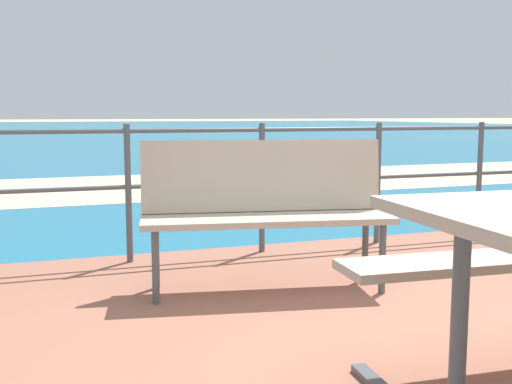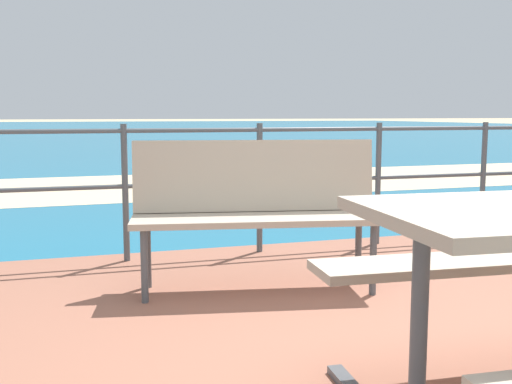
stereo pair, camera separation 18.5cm
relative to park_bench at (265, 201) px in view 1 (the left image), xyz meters
name	(u,v)px [view 1 (the left image)]	position (x,y,z in m)	size (l,w,h in m)	color
sea_water	(69,130)	(0.30, 38.52, -0.58)	(90.00, 90.00, 0.01)	#196B8E
beach_strip	(153,186)	(0.30, 5.81, -0.58)	(54.00, 3.42, 0.01)	beige
park_bench	(265,201)	(0.00, 0.00, 0.00)	(1.50, 0.67, 0.88)	tan
railing_fence	(262,173)	(0.30, 0.90, 0.08)	(5.94, 0.04, 0.96)	#4C5156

